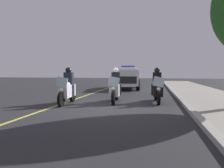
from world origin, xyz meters
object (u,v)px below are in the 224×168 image
Objects in this scene: police_motorcycle_lead_left at (67,89)px; police_motorcycle_trailing at (157,88)px; police_suv at (128,77)px; police_motorcycle_lead_right at (115,88)px.

police_motorcycle_trailing is (-1.32, 4.12, 0.00)m from police_motorcycle_lead_left.
police_motorcycle_lead_left is 9.13m from police_suv.
police_motorcycle_lead_right is at bearing 2.95° from police_suv.
police_motorcycle_lead_left is at bearing -72.17° from police_motorcycle_trailing.
police_suv is (-7.64, -2.43, 0.37)m from police_motorcycle_trailing.
police_suv reaches higher than police_motorcycle_lead_right.
police_motorcycle_trailing is at bearing 17.66° from police_suv.
police_motorcycle_lead_left is 1.00× the size of police_motorcycle_lead_right.
police_motorcycle_lead_left and police_motorcycle_lead_right have the same top height.
police_motorcycle_lead_right is 0.43× the size of police_suv.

